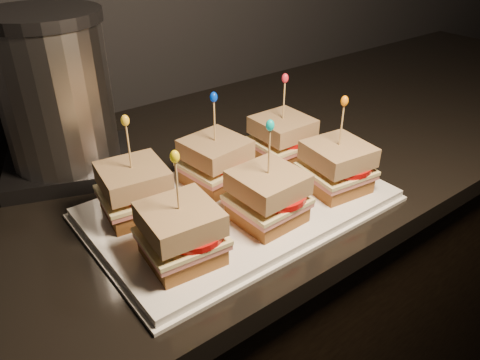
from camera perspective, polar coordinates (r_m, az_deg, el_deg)
cabinet at (r=1.28m, az=4.36°, el=-13.58°), size 2.22×0.67×0.84m
granite_slab at (r=1.02m, az=5.33°, el=4.37°), size 2.26×0.71×0.04m
platter at (r=0.77m, az=-0.00°, el=-2.96°), size 0.47×0.29×0.02m
platter_rim at (r=0.77m, az=-0.00°, el=-3.33°), size 0.48×0.30×0.01m
sandwich_0_bread_bot at (r=0.74m, az=-12.48°, el=-3.08°), size 0.10×0.10×0.03m
sandwich_0_ham at (r=0.73m, az=-12.62°, el=-1.99°), size 0.11×0.11×0.01m
sandwich_0_cheese at (r=0.73m, az=-12.68°, el=-1.53°), size 0.12×0.11×0.01m
sandwich_0_tomato at (r=0.72m, az=-11.69°, el=-0.92°), size 0.09×0.09×0.01m
sandwich_0_bread_top at (r=0.71m, az=-12.94°, el=0.37°), size 0.11×0.11×0.03m
sandwich_0_pick at (r=0.69m, az=-13.37°, el=3.66°), size 0.00×0.00×0.09m
sandwich_0_frill at (r=0.67m, az=-13.83°, el=7.06°), size 0.01×0.01×0.02m
sandwich_1_bread_bot at (r=0.80m, az=-2.93°, el=0.47°), size 0.10×0.10×0.03m
sandwich_1_ham at (r=0.79m, az=-2.96°, el=1.52°), size 0.11×0.11×0.01m
sandwich_1_cheese at (r=0.79m, az=-2.98°, el=1.96°), size 0.11×0.11×0.01m
sandwich_1_tomato at (r=0.79m, az=-2.02°, el=2.53°), size 0.09×0.09×0.01m
sandwich_1_bread_top at (r=0.78m, az=-3.03°, el=3.77°), size 0.10×0.10×0.03m
sandwich_1_pick at (r=0.76m, az=-3.13°, el=6.87°), size 0.00×0.00×0.09m
sandwich_1_frill at (r=0.74m, az=-3.23°, el=10.06°), size 0.01×0.01×0.02m
sandwich_2_bread_bot at (r=0.88m, az=5.06°, el=3.44°), size 0.09×0.09×0.03m
sandwich_2_ham at (r=0.87m, az=5.11°, el=4.42°), size 0.10×0.10×0.01m
sandwich_2_cheese at (r=0.87m, az=5.14°, el=4.83°), size 0.10×0.10×0.01m
sandwich_2_tomato at (r=0.87m, az=6.01°, el=5.34°), size 0.09×0.09×0.01m
sandwich_2_bread_top at (r=0.86m, az=5.22°, el=6.50°), size 0.09×0.09×0.03m
sandwich_2_pick at (r=0.84m, az=5.37°, el=9.35°), size 0.00×0.00×0.09m
sandwich_2_frill at (r=0.83m, az=5.52°, el=12.25°), size 0.01×0.01×0.02m
sandwich_3_bread_bot at (r=0.64m, az=-7.04°, el=-8.49°), size 0.10×0.10×0.03m
sandwich_3_ham at (r=0.63m, az=-7.14°, el=-7.31°), size 0.11×0.11×0.01m
sandwich_3_cheese at (r=0.63m, az=-7.18°, el=-6.80°), size 0.11×0.11×0.01m
sandwich_3_tomato at (r=0.62m, az=-5.99°, el=-6.13°), size 0.09×0.09×0.01m
sandwich_3_bread_top at (r=0.61m, az=-7.35°, el=-4.72°), size 0.10×0.10×0.03m
sandwich_3_pick at (r=0.58m, az=-7.64°, el=-1.05°), size 0.00×0.00×0.09m
sandwich_3_frill at (r=0.56m, az=-7.95°, el=2.84°), size 0.01×0.01×0.02m
sandwich_4_bread_bot at (r=0.71m, az=3.31°, el=-3.90°), size 0.10×0.10×0.03m
sandwich_4_ham at (r=0.70m, az=3.35°, el=-2.77°), size 0.10×0.10×0.01m
sandwich_4_cheese at (r=0.70m, az=3.37°, el=-2.29°), size 0.11×0.10×0.01m
sandwich_4_tomato at (r=0.70m, az=4.46°, el=-1.66°), size 0.09×0.09×0.01m
sandwich_4_bread_top at (r=0.68m, az=3.44°, el=-0.32°), size 0.10×0.10×0.03m
sandwich_4_pick at (r=0.66m, az=3.56°, el=3.10°), size 0.00×0.00×0.09m
sandwich_4_frill at (r=0.64m, az=3.69°, el=6.67°), size 0.01×0.01×0.02m
sandwich_5_bread_bot at (r=0.80m, az=11.49°, el=-0.13°), size 0.10×0.10×0.03m
sandwich_5_ham at (r=0.79m, az=11.62°, el=0.91°), size 0.11×0.11×0.01m
sandwich_5_cheese at (r=0.79m, az=11.67°, el=1.35°), size 0.11×0.11×0.01m
sandwich_5_tomato at (r=0.79m, az=12.63°, el=1.90°), size 0.09×0.09×0.01m
sandwich_5_bread_top at (r=0.78m, az=11.88°, el=3.14°), size 0.10×0.10×0.03m
sandwich_5_pick at (r=0.76m, az=12.25°, el=6.22°), size 0.00×0.00×0.09m
sandwich_5_frill at (r=0.74m, az=12.63°, el=9.39°), size 0.01×0.01×0.02m
appliance_base at (r=0.93m, az=-19.98°, el=1.80°), size 0.27×0.25×0.03m
appliance_body at (r=0.87m, az=-21.55°, el=9.60°), size 0.19×0.19×0.24m
appliance_lid at (r=0.84m, az=-23.32°, el=17.89°), size 0.20×0.20×0.02m
appliance at (r=0.87m, az=-21.50°, el=9.31°), size 0.22×0.19×0.29m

